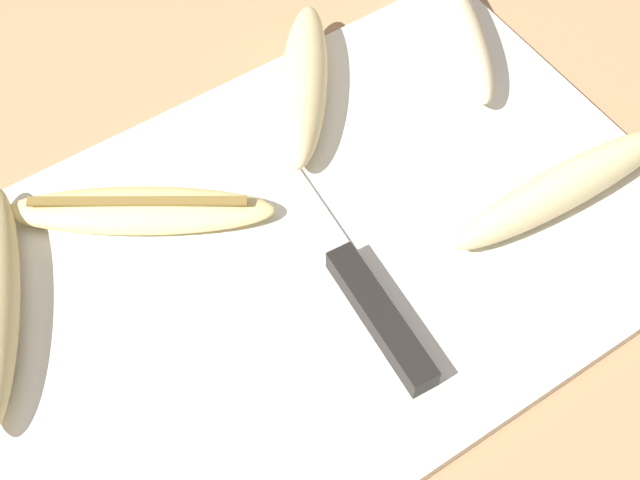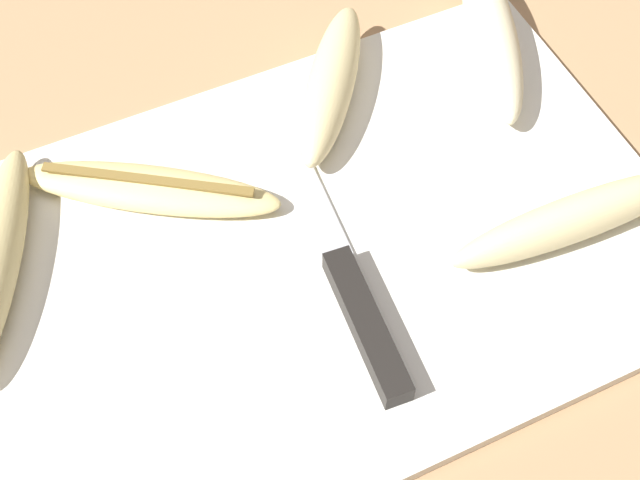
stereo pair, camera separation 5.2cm
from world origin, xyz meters
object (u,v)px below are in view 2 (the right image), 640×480
Objects in this scene: banana_golden_short at (150,189)px; banana_ripe_center at (331,83)px; knife at (361,302)px; banana_bright_far at (492,37)px; banana_soft_right at (576,218)px.

banana_golden_short is 0.17m from banana_ripe_center.
knife is 0.19m from banana_ripe_center.
knife is 1.45× the size of banana_ripe_center.
knife is 0.27m from banana_bright_far.
banana_ripe_center is (0.06, 0.18, 0.01)m from knife.
banana_bright_far is (0.31, 0.02, 0.01)m from banana_golden_short.
banana_ripe_center is at bearing 11.24° from banana_golden_short.
banana_golden_short is at bearing 128.21° from knife.
knife is 0.17m from banana_soft_right.
banana_ripe_center is (-0.10, 0.19, 0.00)m from banana_soft_right.
banana_bright_far is (0.20, 0.17, 0.01)m from knife.
banana_soft_right reaches higher than banana_golden_short.
banana_bright_far reaches higher than knife.
knife is 1.24× the size of banana_golden_short.
banana_ripe_center is at bearing 175.84° from banana_bright_far.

